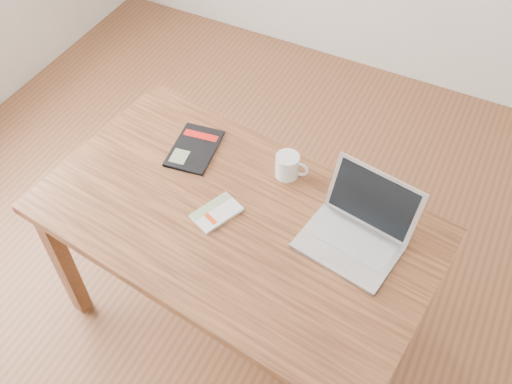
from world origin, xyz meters
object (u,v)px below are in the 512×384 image
at_px(laptop, 357,230).
at_px(black_guidebook, 194,148).
at_px(coffee_mug, 288,166).
at_px(desk, 236,232).
at_px(white_guidebook, 217,213).

bearing_deg(laptop, black_guidebook, -179.92).
bearing_deg(coffee_mug, laptop, -31.59).
height_order(desk, coffee_mug, coffee_mug).
bearing_deg(black_guidebook, coffee_mug, -2.00).
distance_m(desk, black_guidebook, 0.38).
distance_m(black_guidebook, coffee_mug, 0.38).
bearing_deg(white_guidebook, coffee_mug, 85.34).
bearing_deg(laptop, white_guidebook, -156.11).
relative_size(white_guidebook, laptop, 0.53).
bearing_deg(laptop, coffee_mug, 163.37).
height_order(laptop, coffee_mug, laptop).
distance_m(white_guidebook, laptop, 0.49).
distance_m(white_guidebook, black_guidebook, 0.33).
relative_size(desk, black_guidebook, 5.60).
xyz_separation_m(laptop, coffee_mug, (-0.33, 0.16, 0.00)).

